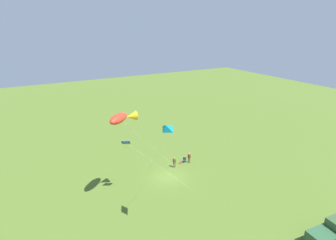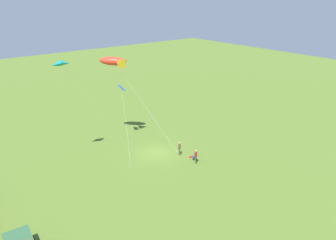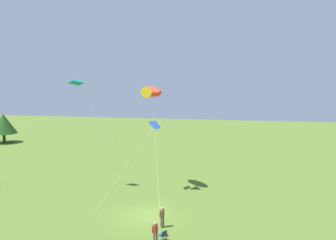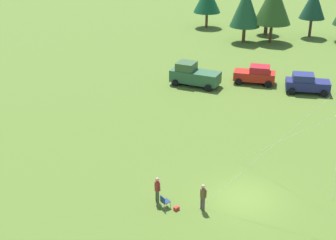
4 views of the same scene
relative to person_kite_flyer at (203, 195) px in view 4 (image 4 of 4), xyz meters
name	(u,v)px [view 4 (image 4 of 4)]	position (x,y,z in m)	size (l,w,h in m)	color
ground_plane	(245,198)	(2.22, 2.00, -1.02)	(160.00, 160.00, 0.00)	#4F6925
person_kite_flyer	(203,195)	(0.00, 0.00, 0.00)	(0.50, 0.48, 1.74)	#554645
folding_chair	(164,201)	(-2.25, -0.59, -0.53)	(0.67, 0.67, 0.82)	navy
person_spectator	(157,188)	(-2.86, -0.13, 0.00)	(0.51, 0.50, 1.74)	#485136
backpack_on_grass	(176,208)	(-1.48, -0.58, -0.91)	(0.32, 0.22, 0.22)	red
truck_green_flatbed	(194,75)	(-6.47, 20.80, 0.08)	(5.17, 2.81, 2.34)	#2D5836
car_red_sedan	(256,74)	(-0.55, 23.42, -0.07)	(4.34, 2.50, 1.89)	red
car_navy_hatch	(307,83)	(4.63, 22.36, -0.07)	(4.41, 2.71, 1.89)	navy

